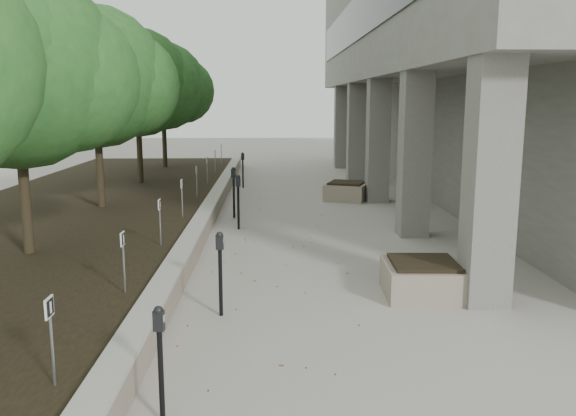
{
  "coord_description": "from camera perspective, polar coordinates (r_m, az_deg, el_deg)",
  "views": [
    {
      "loc": [
        -0.1,
        -8.25,
        3.31
      ],
      "look_at": [
        0.3,
        5.47,
        0.8
      ],
      "focal_mm": 36.79,
      "sensor_mm": 36.0,
      "label": 1
    }
  ],
  "objects": [
    {
      "name": "crabapple_tree_2",
      "position": [
        12.19,
        -24.63,
        8.54
      ],
      "size": [
        4.6,
        4.0,
        5.44
      ],
      "primitive_type": null,
      "color": "#225621",
      "rests_on": "planting_bed"
    },
    {
      "name": "planter_front",
      "position": [
        10.46,
        12.93,
        -6.61
      ],
      "size": [
        1.35,
        1.35,
        0.61
      ],
      "primitive_type": null,
      "rotation": [
        0.0,
        0.0,
        -0.04
      ],
      "color": "gray",
      "rests_on": "ground"
    },
    {
      "name": "planter_back",
      "position": [
        19.99,
        5.66,
        1.67
      ],
      "size": [
        1.68,
        1.68,
        0.61
      ],
      "primitive_type": null,
      "rotation": [
        0.0,
        0.0,
        -0.35
      ],
      "color": "gray",
      "rests_on": "ground"
    },
    {
      "name": "crabapple_tree_4",
      "position": [
        21.76,
        -14.33,
        9.54
      ],
      "size": [
        4.6,
        4.0,
        5.44
      ],
      "primitive_type": null,
      "color": "#225621",
      "rests_on": "planting_bed"
    },
    {
      "name": "crabapple_tree_5",
      "position": [
        26.67,
        -11.98,
        9.73
      ],
      "size": [
        4.6,
        4.0,
        5.44
      ],
      "primitive_type": null,
      "color": "#225621",
      "rests_on": "planting_bed"
    },
    {
      "name": "parking_sign_5",
      "position": [
        18.05,
        -8.81,
        2.5
      ],
      "size": [
        0.04,
        0.22,
        0.96
      ],
      "primitive_type": null,
      "color": "black",
      "rests_on": "planting_bed"
    },
    {
      "name": "parking_meter_5",
      "position": [
        22.62,
        -4.39,
        3.66
      ],
      "size": [
        0.15,
        0.12,
        1.37
      ],
      "primitive_type": null,
      "rotation": [
        0.0,
        0.0,
        0.18
      ],
      "color": "black",
      "rests_on": "ground"
    },
    {
      "name": "parking_sign_3",
      "position": [
        12.21,
        -12.26,
        -1.37
      ],
      "size": [
        0.04,
        0.22,
        0.96
      ],
      "primitive_type": null,
      "color": "black",
      "rests_on": "planting_bed"
    },
    {
      "name": "ground",
      "position": [
        8.89,
        -0.93,
        -11.51
      ],
      "size": [
        90.0,
        90.0,
        0.0
      ],
      "primitive_type": "plane",
      "color": "#A59E97",
      "rests_on": "ground"
    },
    {
      "name": "parking_sign_6",
      "position": [
        21.01,
        -7.81,
        3.62
      ],
      "size": [
        0.04,
        0.22,
        0.96
      ],
      "primitive_type": null,
      "color": "black",
      "rests_on": "planting_bed"
    },
    {
      "name": "parking_sign_1",
      "position": [
        6.64,
        -21.87,
        -11.93
      ],
      "size": [
        0.04,
        0.22,
        0.96
      ],
      "primitive_type": null,
      "color": "black",
      "rests_on": "planting_bed"
    },
    {
      "name": "parking_meter_1",
      "position": [
        6.4,
        -12.21,
        -14.6
      ],
      "size": [
        0.14,
        0.11,
        1.27
      ],
      "primitive_type": null,
      "rotation": [
        0.0,
        0.0,
        -0.13
      ],
      "color": "black",
      "rests_on": "ground"
    },
    {
      "name": "parking_sign_7",
      "position": [
        23.98,
        -7.05,
        4.46
      ],
      "size": [
        0.04,
        0.22,
        0.96
      ],
      "primitive_type": null,
      "color": "black",
      "rests_on": "planting_bed"
    },
    {
      "name": "crabapple_tree_3",
      "position": [
        16.92,
        -18.03,
        9.22
      ],
      "size": [
        4.6,
        4.0,
        5.44
      ],
      "primitive_type": null,
      "color": "#225621",
      "rests_on": "planting_bed"
    },
    {
      "name": "parking_sign_2",
      "position": [
        9.35,
        -15.59,
        -5.1
      ],
      "size": [
        0.04,
        0.22,
        0.96
      ],
      "primitive_type": null,
      "color": "black",
      "rests_on": "planting_bed"
    },
    {
      "name": "parking_sign_4",
      "position": [
        15.12,
        -10.2,
        0.94
      ],
      "size": [
        0.04,
        0.22,
        0.96
      ],
      "primitive_type": null,
      "color": "black",
      "rests_on": "planting_bed"
    },
    {
      "name": "parking_meter_4",
      "position": [
        15.31,
        -4.82,
        0.56
      ],
      "size": [
        0.16,
        0.13,
        1.43
      ],
      "primitive_type": null,
      "rotation": [
        0.0,
        0.0,
        0.19
      ],
      "color": "black",
      "rests_on": "ground"
    },
    {
      "name": "berry_scatter",
      "position": [
        13.65,
        -1.62,
        -3.63
      ],
      "size": [
        3.3,
        14.1,
        0.02
      ],
      "primitive_type": null,
      "color": "maroon",
      "rests_on": "ground"
    },
    {
      "name": "planting_bed",
      "position": [
        18.34,
        -18.76,
        0.04
      ],
      "size": [
        7.0,
        26.0,
        0.4
      ],
      "primitive_type": "cube",
      "color": "black",
      "rests_on": "ground"
    },
    {
      "name": "parking_sign_8",
      "position": [
        26.95,
        -6.46,
        5.12
      ],
      "size": [
        0.04,
        0.22,
        0.96
      ],
      "primitive_type": null,
      "color": "black",
      "rests_on": "planting_bed"
    },
    {
      "name": "parking_meter_2",
      "position": [
        9.21,
        -6.55,
        -6.35
      ],
      "size": [
        0.14,
        0.1,
        1.34
      ],
      "primitive_type": null,
      "rotation": [
        0.0,
        0.0,
        -0.08
      ],
      "color": "black",
      "rests_on": "ground"
    },
    {
      "name": "parking_meter_3",
      "position": [
        16.82,
        -5.26,
        1.49
      ],
      "size": [
        0.17,
        0.14,
        1.46
      ],
      "primitive_type": null,
      "rotation": [
        0.0,
        0.0,
        -0.26
      ],
      "color": "black",
      "rests_on": "ground"
    },
    {
      "name": "retaining_wall",
      "position": [
        17.6,
        -7.26,
        0.27
      ],
      "size": [
        0.39,
        26.0,
        0.5
      ],
      "primitive_type": null,
      "color": "gray",
      "rests_on": "ground"
    }
  ]
}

